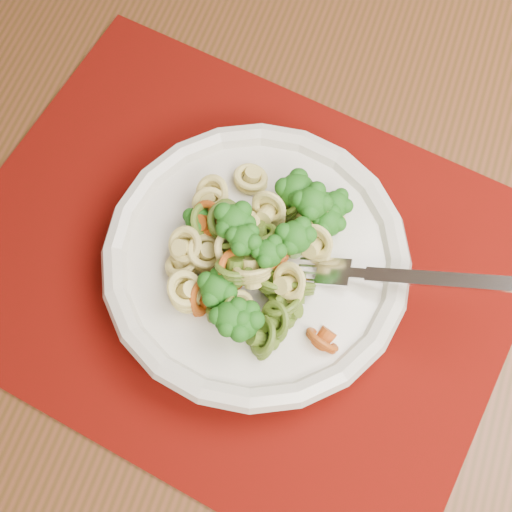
% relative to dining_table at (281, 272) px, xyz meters
% --- Properties ---
extents(dining_table, '(1.51, 0.98, 0.75)m').
position_rel_dining_table_xyz_m(dining_table, '(0.00, 0.00, 0.00)').
color(dining_table, '#592D19').
rests_on(dining_table, ground).
extents(placemat, '(0.49, 0.41, 0.00)m').
position_rel_dining_table_xyz_m(placemat, '(-0.03, -0.04, 0.09)').
color(placemat, '#5B0503').
rests_on(placemat, dining_table).
extents(pasta_bowl, '(0.24, 0.24, 0.05)m').
position_rel_dining_table_xyz_m(pasta_bowl, '(-0.01, -0.05, 0.12)').
color(pasta_bowl, beige).
rests_on(pasta_bowl, placemat).
extents(pasta_broccoli_heap, '(0.20, 0.20, 0.06)m').
position_rel_dining_table_xyz_m(pasta_broccoli_heap, '(-0.01, -0.05, 0.14)').
color(pasta_broccoli_heap, '#D0BE67').
rests_on(pasta_broccoli_heap, pasta_bowl).
extents(fork, '(0.18, 0.05, 0.08)m').
position_rel_dining_table_xyz_m(fork, '(0.05, -0.04, 0.14)').
color(fork, silver).
rests_on(fork, pasta_bowl).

